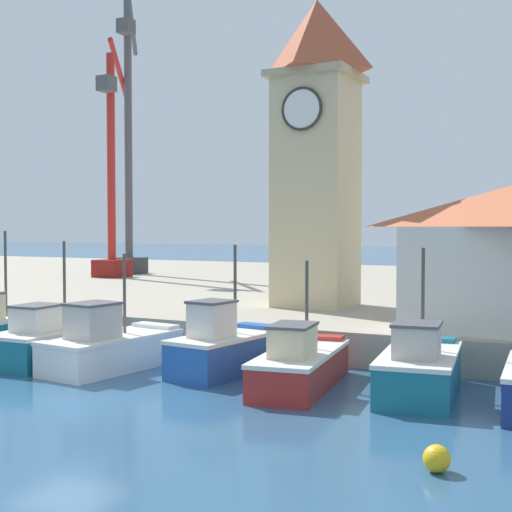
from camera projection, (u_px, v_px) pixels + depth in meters
ground_plane at (68, 404)px, 18.45m from camera, size 300.00×300.00×0.00m
quay_wharf at (381, 293)px, 43.29m from camera, size 120.00×40.00×1.16m
fishing_boat_left_inner at (53, 341)px, 24.17m from camera, size 2.16×4.69×4.11m
fishing_boat_mid_left at (110, 346)px, 22.97m from camera, size 2.66×4.97×3.72m
fishing_boat_center at (224, 348)px, 22.25m from camera, size 2.32×4.29×4.03m
fishing_boat_mid_right at (300, 364)px, 20.32m from camera, size 2.45×5.24×3.61m
fishing_boat_right_inner at (420, 369)px, 19.38m from camera, size 2.53×4.84×4.01m
clock_tower at (316, 144)px, 30.71m from camera, size 3.57×3.57×14.78m
port_crane_near at (112, 192)px, 48.78m from camera, size 3.74×6.95×16.34m
port_crane_far at (129, 161)px, 52.43m from camera, size 5.26×8.02×21.08m
mooring_buoy at (437, 459)px, 13.31m from camera, size 0.52×0.52×0.52m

